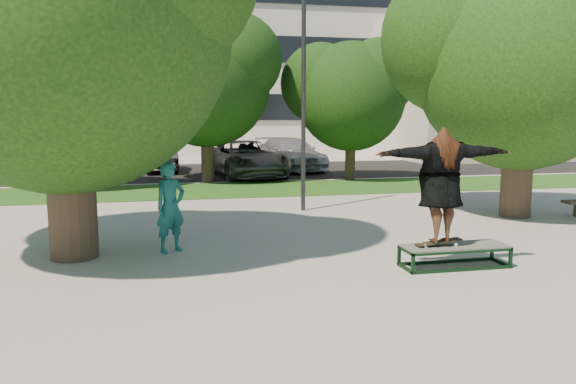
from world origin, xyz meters
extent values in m
plane|color=gray|center=(0.00, 0.00, 0.00)|extent=(120.00, 120.00, 0.00)
cube|color=#1B4213|center=(1.00, 9.50, 0.01)|extent=(30.00, 4.00, 0.02)
cube|color=black|center=(0.00, 16.00, 0.01)|extent=(40.00, 8.00, 0.01)
cylinder|color=#38281E|center=(-4.20, 1.00, 1.60)|extent=(0.84, 0.84, 3.20)
sphere|color=black|center=(-4.20, 1.00, 4.07)|extent=(5.80, 5.80, 5.80)
cylinder|color=#38281E|center=(6.00, 3.00, 1.50)|extent=(0.76, 0.76, 3.00)
sphere|color=black|center=(6.00, 3.00, 3.78)|extent=(5.20, 5.20, 5.20)
sphere|color=black|center=(4.70, 3.78, 4.43)|extent=(3.90, 3.90, 3.90)
cylinder|color=#38281E|center=(-6.50, 11.00, 1.40)|extent=(0.44, 0.44, 2.80)
sphere|color=black|center=(-6.50, 11.00, 3.46)|extent=(4.40, 4.40, 4.40)
sphere|color=black|center=(-7.60, 11.66, 4.01)|extent=(3.30, 3.30, 3.30)
sphere|color=black|center=(-5.51, 10.56, 4.23)|extent=(3.08, 3.08, 3.08)
cylinder|color=#38281E|center=(-1.00, 12.00, 1.50)|extent=(0.50, 0.50, 3.00)
sphere|color=black|center=(-1.00, 12.00, 3.72)|extent=(4.80, 4.80, 4.80)
sphere|color=black|center=(-2.20, 12.72, 4.32)|extent=(3.60, 3.60, 3.60)
sphere|color=black|center=(0.08, 11.52, 4.56)|extent=(3.36, 3.36, 3.36)
cylinder|color=#38281E|center=(4.50, 11.50, 1.30)|extent=(0.40, 0.40, 2.60)
sphere|color=black|center=(4.50, 11.50, 3.23)|extent=(4.20, 4.20, 4.20)
sphere|color=black|center=(3.45, 12.13, 3.75)|extent=(3.15, 3.15, 3.15)
sphere|color=black|center=(5.45, 11.08, 3.96)|extent=(2.94, 2.94, 2.94)
cylinder|color=#2D2D30|center=(1.00, 5.00, 3.00)|extent=(0.12, 0.12, 6.00)
cube|color=beige|center=(-2.00, 32.00, 8.00)|extent=(30.00, 14.00, 16.00)
cube|color=black|center=(-2.00, 24.94, 3.00)|extent=(27.60, 0.12, 1.60)
cube|color=black|center=(-2.00, 24.94, 6.50)|extent=(27.60, 0.12, 1.60)
cube|color=beige|center=(18.00, 22.00, 4.00)|extent=(15.00, 10.00, 8.00)
cube|color=#475147|center=(2.14, -1.01, 0.36)|extent=(1.80, 0.60, 0.03)
cylinder|color=white|center=(1.57, -1.09, 0.40)|extent=(0.06, 0.03, 0.06)
cylinder|color=white|center=(1.57, -0.93, 0.40)|extent=(0.06, 0.03, 0.06)
cylinder|color=white|center=(2.11, -1.09, 0.40)|extent=(0.06, 0.03, 0.06)
cylinder|color=white|center=(2.11, -0.93, 0.40)|extent=(0.06, 0.03, 0.06)
cube|color=black|center=(1.84, -1.01, 0.44)|extent=(0.78, 0.20, 0.10)
imported|color=brown|center=(1.84, -1.01, 1.40)|extent=(2.35, 0.71, 1.89)
imported|color=#19625E|center=(-2.50, 1.08, 0.85)|extent=(0.74, 0.68, 1.70)
imported|color=#BBBBC0|center=(-6.36, 16.50, 0.74)|extent=(2.12, 4.50, 1.49)
imported|color=black|center=(-2.77, 16.50, 0.66)|extent=(1.54, 4.07, 1.33)
imported|color=#56565A|center=(0.69, 13.50, 0.74)|extent=(3.20, 5.63, 1.48)
imported|color=#B2B2B7|center=(3.10, 15.93, 0.74)|extent=(2.91, 5.36, 1.47)
camera|label=1|loc=(-2.56, -9.38, 2.54)|focal=35.00mm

